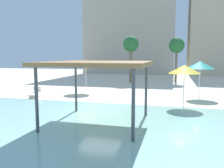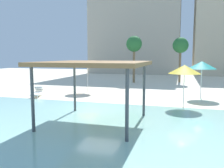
% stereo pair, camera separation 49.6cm
% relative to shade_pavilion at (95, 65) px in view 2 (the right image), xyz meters
% --- Properties ---
extents(ground_plane, '(80.00, 80.00, 0.00)m').
position_rel_shade_pavilion_xyz_m(ground_plane, '(-0.98, 3.15, -2.80)').
color(ground_plane, beige).
extents(lagoon_water, '(44.00, 13.50, 0.04)m').
position_rel_shade_pavilion_xyz_m(lagoon_water, '(-0.98, -2.10, -2.78)').
color(lagoon_water, '#99D1C6').
rests_on(lagoon_water, ground).
extents(shade_pavilion, '(4.73, 4.73, 2.97)m').
position_rel_shade_pavilion_xyz_m(shade_pavilion, '(0.00, 0.00, 0.00)').
color(shade_pavilion, '#42474C').
rests_on(shade_pavilion, ground).
extents(beach_umbrella_orange_0, '(2.13, 2.13, 2.83)m').
position_rel_shade_pavilion_xyz_m(beach_umbrella_orange_0, '(-4.21, 9.29, -0.27)').
color(beach_umbrella_orange_0, silver).
rests_on(beach_umbrella_orange_0, ground).
extents(beach_umbrella_yellow_1, '(1.99, 1.99, 2.67)m').
position_rel_shade_pavilion_xyz_m(beach_umbrella_yellow_1, '(4.07, 5.12, -0.41)').
color(beach_umbrella_yellow_1, silver).
rests_on(beach_umbrella_yellow_1, ground).
extents(beach_umbrella_teal_3, '(2.15, 2.15, 2.83)m').
position_rel_shade_pavilion_xyz_m(beach_umbrella_teal_3, '(5.37, 8.99, -0.27)').
color(beach_umbrella_teal_3, silver).
rests_on(beach_umbrella_teal_3, ground).
extents(lounge_chair_1, '(1.19, 1.99, 0.74)m').
position_rel_shade_pavilion_xyz_m(lounge_chair_1, '(-7.12, 5.82, -2.47)').
color(lounge_chair_1, white).
rests_on(lounge_chair_1, ground).
extents(palm_tree_0, '(1.90, 1.90, 5.48)m').
position_rel_shade_pavilion_xyz_m(palm_tree_0, '(3.65, 19.87, 1.62)').
color(palm_tree_0, brown).
rests_on(palm_tree_0, ground).
extents(palm_tree_2, '(1.90, 1.90, 5.63)m').
position_rel_shade_pavilion_xyz_m(palm_tree_2, '(-1.70, 17.91, 1.76)').
color(palm_tree_2, brown).
rests_on(palm_tree_2, ground).
extents(hotel_block_0, '(16.41, 8.88, 18.68)m').
position_rel_shade_pavilion_xyz_m(hotel_block_0, '(-4.83, 35.17, 6.54)').
color(hotel_block_0, '#B2A893').
rests_on(hotel_block_0, ground).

